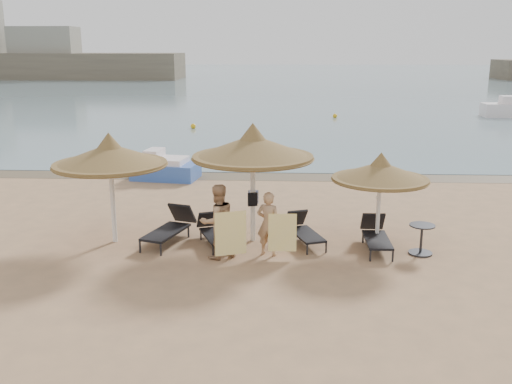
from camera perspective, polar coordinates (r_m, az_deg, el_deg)
ground at (r=14.05m, az=-2.52°, el=-6.95°), size 160.00×160.00×0.00m
sea at (r=93.18m, az=1.98°, el=11.27°), size 200.00×140.00×0.03m
wet_sand_strip at (r=23.04m, az=-0.43°, el=1.60°), size 200.00×1.60×0.01m
far_shore at (r=94.62m, az=-13.80°, el=12.68°), size 150.00×54.80×12.00m
palapa_left at (r=15.28m, az=-14.42°, el=3.56°), size 2.99×2.99×2.96m
palapa_center at (r=14.86m, az=-0.32°, el=4.45°), size 3.22×3.22×3.19m
palapa_right at (r=14.95m, az=12.34°, el=1.99°), size 2.51×2.51×2.49m
lounger_far_left at (r=15.50m, az=-8.52°, el=-3.44°), size 1.25×2.11×0.90m
lounger_near_left at (r=15.24m, az=-4.30°, el=-3.89°), size 1.14×1.76×0.75m
lounger_near_right at (r=15.31m, az=4.75°, el=-3.78°), size 1.12×1.81×0.77m
lounger_far_right at (r=15.15m, az=11.90°, el=-4.19°), size 0.61×1.81×0.81m
side_table at (r=15.00m, az=16.19°, el=-4.65°), size 0.64×0.64×0.77m
person_left at (r=13.97m, az=-3.87°, el=-2.37°), size 1.19×1.07×2.18m
person_right at (r=14.17m, az=1.26°, el=-2.67°), size 1.00×0.79×1.90m
towel_left at (r=13.70m, az=-2.55°, el=-4.16°), size 0.74×0.28×1.09m
towel_right at (r=14.02m, az=2.66°, el=-4.09°), size 0.69×0.05×0.97m
bag_patterned at (r=15.33m, az=-0.28°, el=-0.48°), size 0.29×0.11×0.36m
bag_dark at (r=15.00m, az=-0.34°, el=-0.75°), size 0.26×0.15×0.35m
pedal_boat at (r=22.82m, az=-9.09°, el=2.40°), size 2.70×1.83×1.17m
buoy_left at (r=36.58m, az=-6.30°, el=6.56°), size 0.34×0.34×0.34m
buoy_mid at (r=42.27m, az=7.90°, el=7.55°), size 0.32×0.32×0.32m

